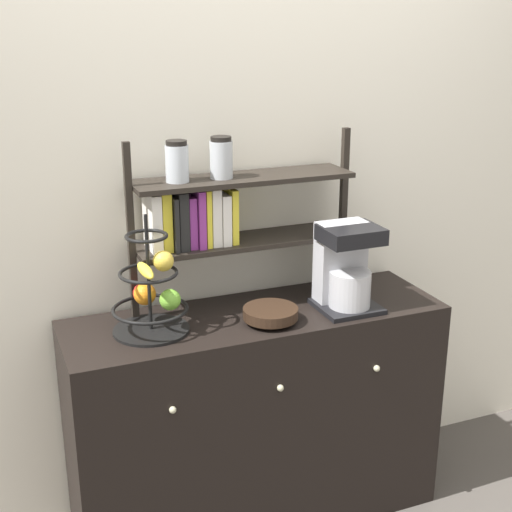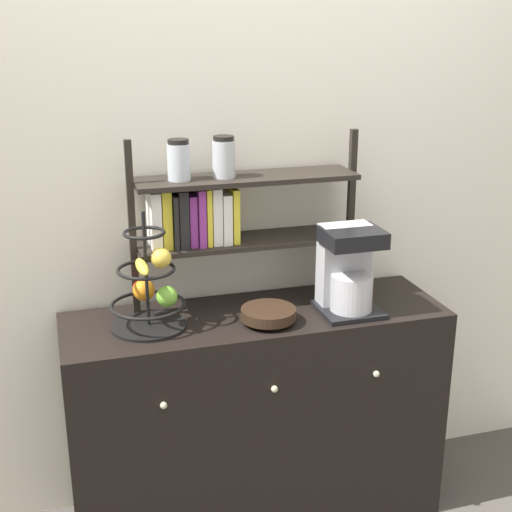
# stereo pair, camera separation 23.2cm
# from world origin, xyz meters

# --- Properties ---
(wall_back) EXTENTS (7.00, 0.05, 2.60)m
(wall_back) POSITION_xyz_m (0.00, 0.47, 1.30)
(wall_back) COLOR silver
(wall_back) RESTS_ON ground_plane
(sideboard) EXTENTS (1.38, 0.45, 0.85)m
(sideboard) POSITION_xyz_m (0.00, 0.21, 0.43)
(sideboard) COLOR black
(sideboard) RESTS_ON ground_plane
(coffee_maker) EXTENTS (0.22, 0.21, 0.31)m
(coffee_maker) POSITION_xyz_m (0.32, 0.15, 1.00)
(coffee_maker) COLOR black
(coffee_maker) RESTS_ON sideboard
(fruit_stand) EXTENTS (0.26, 0.26, 0.41)m
(fruit_stand) POSITION_xyz_m (-0.38, 0.22, 0.99)
(fruit_stand) COLOR black
(fruit_stand) RESTS_ON sideboard
(wooden_bowl) EXTENTS (0.19, 0.19, 0.05)m
(wooden_bowl) POSITION_xyz_m (0.02, 0.13, 0.88)
(wooden_bowl) COLOR black
(wooden_bowl) RESTS_ON sideboard
(shelf_hutch) EXTENTS (0.84, 0.20, 0.63)m
(shelf_hutch) POSITION_xyz_m (-0.11, 0.34, 1.22)
(shelf_hutch) COLOR black
(shelf_hutch) RESTS_ON sideboard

